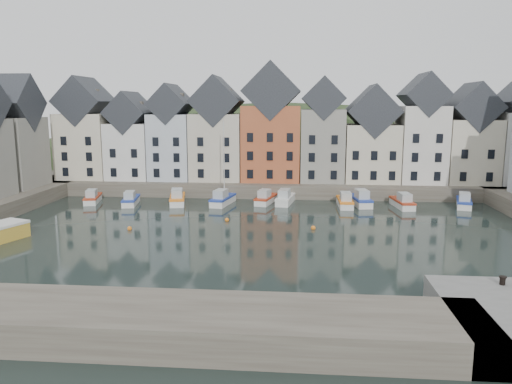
# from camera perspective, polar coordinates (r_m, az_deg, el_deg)

# --- Properties ---
(ground) EXTENTS (260.00, 260.00, 0.00)m
(ground) POSITION_cam_1_polar(r_m,az_deg,el_deg) (50.51, -0.14, -5.52)
(ground) COLOR black
(ground) RESTS_ON ground
(far_quay) EXTENTS (90.00, 16.00, 2.00)m
(far_quay) POSITION_cam_1_polar(r_m,az_deg,el_deg) (79.59, 1.78, 0.93)
(far_quay) COLOR #4B443A
(far_quay) RESTS_ON ground
(near_wall) EXTENTS (50.00, 6.00, 2.00)m
(near_wall) POSITION_cam_1_polar(r_m,az_deg,el_deg) (32.60, -22.21, -13.34)
(near_wall) COLOR #4B443A
(near_wall) RESTS_ON ground
(hillside) EXTENTS (153.60, 70.40, 64.00)m
(hillside) POSITION_cam_1_polar(r_m,az_deg,el_deg) (109.20, 2.51, -6.78)
(hillside) COLOR black
(hillside) RESTS_ON ground
(far_terrace) EXTENTS (72.37, 8.16, 17.78)m
(far_terrace) POSITION_cam_1_polar(r_m,az_deg,el_deg) (76.63, 4.14, 6.49)
(far_terrace) COLOR beige
(far_terrace) RESTS_ON far_quay
(mooring_buoys) EXTENTS (20.50, 5.50, 0.50)m
(mooring_buoys) POSITION_cam_1_polar(r_m,az_deg,el_deg) (56.07, -3.74, -3.82)
(mooring_buoys) COLOR orange
(mooring_buoys) RESTS_ON ground
(boat_a) EXTENTS (2.90, 5.77, 2.12)m
(boat_a) POSITION_cam_1_polar(r_m,az_deg,el_deg) (73.10, -18.17, -0.67)
(boat_a) COLOR silver
(boat_a) RESTS_ON ground
(boat_b) EXTENTS (2.62, 5.78, 2.14)m
(boat_b) POSITION_cam_1_polar(r_m,az_deg,el_deg) (70.18, -14.12, -0.89)
(boat_b) COLOR silver
(boat_b) RESTS_ON ground
(boat_c) EXTENTS (3.24, 6.61, 2.43)m
(boat_c) POSITION_cam_1_polar(r_m,az_deg,el_deg) (69.39, -8.98, -0.76)
(boat_c) COLOR silver
(boat_c) RESTS_ON ground
(boat_d) EXTENTS (3.00, 6.44, 11.85)m
(boat_d) POSITION_cam_1_polar(r_m,az_deg,el_deg) (68.26, -3.85, -0.80)
(boat_d) COLOR silver
(boat_d) RESTS_ON ground
(boat_e) EXTENTS (3.09, 6.02, 2.21)m
(boat_e) POSITION_cam_1_polar(r_m,az_deg,el_deg) (68.95, 1.13, -0.76)
(boat_e) COLOR silver
(boat_e) RESTS_ON ground
(boat_f) EXTENTS (2.76, 6.23, 2.31)m
(boat_f) POSITION_cam_1_polar(r_m,az_deg,el_deg) (68.82, 3.35, -0.77)
(boat_f) COLOR silver
(boat_f) RESTS_ON ground
(boat_g) EXTENTS (1.93, 5.91, 2.26)m
(boat_g) POSITION_cam_1_polar(r_m,az_deg,el_deg) (67.79, 10.13, -1.09)
(boat_g) COLOR silver
(boat_g) RESTS_ON ground
(boat_h) EXTENTS (2.96, 6.64, 2.46)m
(boat_h) POSITION_cam_1_polar(r_m,az_deg,el_deg) (69.18, 11.81, -0.88)
(boat_h) COLOR silver
(boat_h) RESTS_ON ground
(boat_i) EXTENTS (2.56, 6.09, 2.27)m
(boat_i) POSITION_cam_1_polar(r_m,az_deg,el_deg) (68.94, 16.40, -1.16)
(boat_i) COLOR silver
(boat_i) RESTS_ON ground
(boat_j) EXTENTS (3.33, 6.13, 2.25)m
(boat_j) POSITION_cam_1_polar(r_m,az_deg,el_deg) (72.04, 22.68, -1.07)
(boat_j) COLOR silver
(boat_j) RESTS_ON ground
(mooring_bollard) EXTENTS (0.48, 0.48, 0.56)m
(mooring_bollard) POSITION_cam_1_polar(r_m,az_deg,el_deg) (36.37, 26.35, -9.01)
(mooring_bollard) COLOR black
(mooring_bollard) RESTS_ON near_quay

